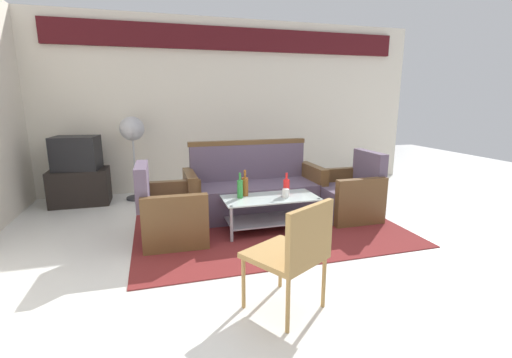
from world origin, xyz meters
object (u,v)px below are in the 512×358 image
(armchair_right, at_px, (349,196))
(tv_stand, at_px, (80,187))
(bottle_brown, at_px, (245,186))
(wicker_chair, at_px, (294,249))
(couch, at_px, (254,191))
(television, at_px, (76,153))
(pedestal_fan, at_px, (132,134))
(armchair_left, at_px, (171,215))
(bottle_red, at_px, (286,187))
(cup, at_px, (286,193))
(coffee_table, at_px, (269,207))
(bottle_green, at_px, (240,188))

(armchair_right, relative_size, tv_stand, 1.06)
(bottle_brown, height_order, wicker_chair, wicker_chair)
(couch, bearing_deg, television, -27.05)
(wicker_chair, bearing_deg, pedestal_fan, 79.49)
(armchair_left, relative_size, tv_stand, 1.06)
(bottle_brown, xyz_separation_m, bottle_red, (0.47, -0.11, -0.01))
(bottle_red, xyz_separation_m, cup, (-0.04, -0.09, -0.05))
(armchair_right, relative_size, wicker_chair, 1.01)
(couch, height_order, coffee_table, couch)
(bottle_green, bearing_deg, cup, -13.96)
(armchair_right, xyz_separation_m, cup, (-0.98, -0.24, 0.17))
(bottle_brown, relative_size, pedestal_fan, 0.24)
(couch, xyz_separation_m, wicker_chair, (-0.34, -2.26, 0.18))
(couch, xyz_separation_m, cup, (0.18, -0.72, 0.14))
(bottle_red, relative_size, wicker_chair, 0.32)
(couch, distance_m, armchair_left, 1.28)
(armchair_right, relative_size, bottle_red, 3.18)
(armchair_right, bearing_deg, pedestal_fan, 57.90)
(couch, distance_m, bottle_red, 0.70)
(pedestal_fan, bearing_deg, couch, -37.94)
(bottle_brown, xyz_separation_m, tv_stand, (-2.07, 1.67, -0.27))
(coffee_table, distance_m, bottle_green, 0.43)
(bottle_red, bearing_deg, cup, -114.51)
(armchair_right, height_order, television, television)
(armchair_right, bearing_deg, armchair_left, 93.40)
(television, bearing_deg, couch, 160.64)
(armchair_left, relative_size, pedestal_fan, 0.67)
(armchair_right, relative_size, coffee_table, 0.77)
(bottle_red, relative_size, cup, 2.68)
(bottle_green, height_order, television, television)
(tv_stand, relative_size, television, 1.23)
(coffee_table, xyz_separation_m, wicker_chair, (-0.36, -1.64, 0.22))
(television, bearing_deg, pedestal_fan, -169.40)
(bottle_brown, bearing_deg, cup, -24.99)
(tv_stand, bearing_deg, coffee_table, -37.14)
(armchair_left, relative_size, coffee_table, 0.77)
(tv_stand, bearing_deg, couch, -26.42)
(pedestal_fan, bearing_deg, armchair_left, -76.76)
(armchair_left, distance_m, television, 2.20)
(armchair_left, relative_size, bottle_red, 3.18)
(bottle_brown, bearing_deg, pedestal_fan, 126.94)
(bottle_red, distance_m, bottle_green, 0.55)
(bottle_green, height_order, cup, bottle_green)
(bottle_green, xyz_separation_m, cup, (0.51, -0.13, -0.06))
(armchair_right, bearing_deg, coffee_table, 96.70)
(armchair_left, xyz_separation_m, coffee_table, (1.13, 0.01, -0.02))
(armchair_left, relative_size, bottle_green, 2.89)
(coffee_table, bearing_deg, pedestal_fan, 130.57)
(coffee_table, bearing_deg, bottle_red, -3.75)
(coffee_table, relative_size, wicker_chair, 1.31)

